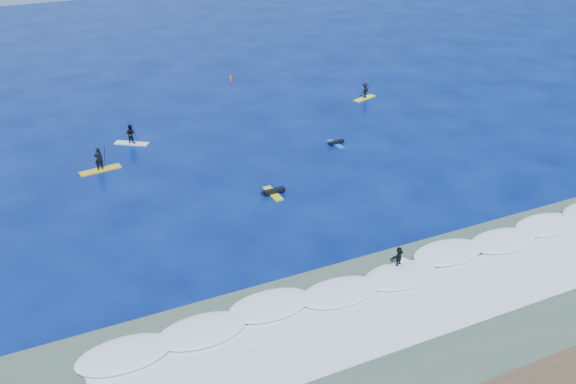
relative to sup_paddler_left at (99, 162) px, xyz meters
name	(u,v)px	position (x,y,z in m)	size (l,w,h in m)	color
ground	(305,204)	(12.01, -11.57, -0.70)	(160.00, 160.00, 0.00)	#030F47
shallow_water	(424,319)	(12.01, -25.57, -0.69)	(90.00, 13.00, 0.01)	#3C5242
breaking_wave	(383,279)	(12.01, -21.57, -0.70)	(40.00, 6.00, 0.30)	white
whitewater	(413,308)	(12.01, -24.57, -0.70)	(34.00, 5.00, 0.02)	silver
sup_paddler_left	(99,162)	(0.00, 0.00, 0.00)	(3.26, 1.15, 2.24)	gold
sup_paddler_center	(131,136)	(3.40, 4.13, 0.06)	(2.79, 2.22, 2.02)	silver
sup_paddler_right	(365,92)	(27.22, 5.39, 0.02)	(2.70, 1.45, 1.85)	#FAF41B
prone_paddler_near	(273,192)	(10.55, -9.30, -0.53)	(1.84, 2.33, 0.49)	yellow
prone_paddler_far	(336,143)	(18.99, -3.44, -0.56)	(1.61, 2.06, 0.42)	#175BB1
wave_surfer	(398,258)	(13.38, -21.07, 0.07)	(1.90, 1.15, 1.34)	white
marker_buoy	(231,78)	(17.08, 16.44, -0.39)	(0.30, 0.30, 0.71)	#D24A12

